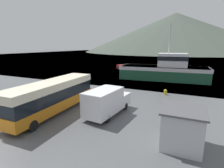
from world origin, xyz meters
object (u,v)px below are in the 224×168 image
object	(u,v)px
dock_kiosk	(182,127)
tour_bus	(53,95)
delivery_van	(107,101)
storage_bin	(25,102)
small_boat	(130,67)
fishing_boat	(165,70)

from	to	relation	value
dock_kiosk	tour_bus	bearing A→B (deg)	174.97
delivery_van	storage_bin	xyz separation A→B (m)	(-8.59, -2.08, -0.62)
tour_bus	storage_bin	distance (m)	3.76
tour_bus	small_boat	xyz separation A→B (m)	(-3.59, 33.88, -1.28)
fishing_boat	delivery_van	bearing A→B (deg)	168.43
delivery_van	dock_kiosk	xyz separation A→B (m)	(6.85, -2.76, -0.04)
tour_bus	small_boat	distance (m)	34.09
tour_bus	storage_bin	world-z (taller)	tour_bus
delivery_van	small_boat	bearing A→B (deg)	110.28
delivery_van	small_boat	size ratio (longest dim) A/B	0.81
tour_bus	dock_kiosk	xyz separation A→B (m)	(11.84, -1.04, -0.47)
fishing_boat	dock_kiosk	distance (m)	23.59
delivery_van	small_boat	world-z (taller)	delivery_van
storage_bin	dock_kiosk	size ratio (longest dim) A/B	0.48
delivery_van	small_boat	distance (m)	33.30
tour_bus	delivery_van	size ratio (longest dim) A/B	1.76
storage_bin	dock_kiosk	world-z (taller)	dock_kiosk
delivery_van	fishing_boat	bearing A→B (deg)	88.54
delivery_van	storage_bin	bearing A→B (deg)	-161.05
delivery_van	small_boat	xyz separation A→B (m)	(-8.59, 32.16, -0.85)
fishing_boat	storage_bin	size ratio (longest dim) A/B	11.62
dock_kiosk	fishing_boat	bearing A→B (deg)	100.79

